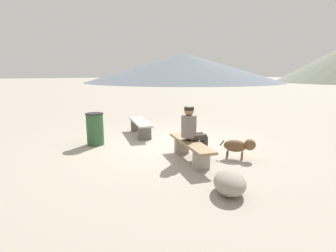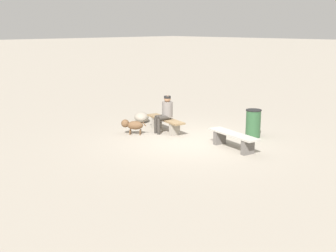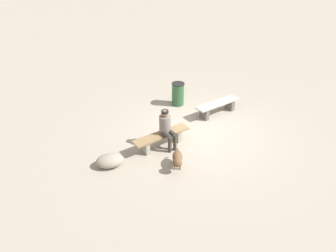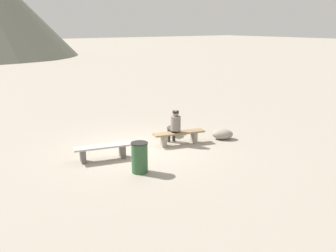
# 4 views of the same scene
# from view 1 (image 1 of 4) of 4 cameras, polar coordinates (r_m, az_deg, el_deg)

# --- Properties ---
(ground) EXTENTS (210.00, 210.00, 0.06)m
(ground) POSITION_cam_1_polar(r_m,az_deg,el_deg) (7.53, 0.59, -4.13)
(ground) COLOR #9E9384
(bench_left) EXTENTS (1.87, 0.83, 0.46)m
(bench_left) POSITION_cam_1_polar(r_m,az_deg,el_deg) (8.57, -5.98, 0.10)
(bench_left) COLOR #605B56
(bench_left) RESTS_ON ground
(bench_right) EXTENTS (1.92, 0.81, 0.45)m
(bench_right) POSITION_cam_1_polar(r_m,az_deg,el_deg) (6.07, 4.90, -4.57)
(bench_right) COLOR gray
(bench_right) RESTS_ON ground
(seated_person) EXTENTS (0.43, 0.63, 1.24)m
(seated_person) POSITION_cam_1_polar(r_m,az_deg,el_deg) (6.12, 5.18, -0.53)
(seated_person) COLOR slate
(seated_person) RESTS_ON ground
(dog) EXTENTS (0.68, 0.62, 0.50)m
(dog) POSITION_cam_1_polar(r_m,az_deg,el_deg) (6.40, 15.12, -4.11)
(dog) COLOR brown
(dog) RESTS_ON ground
(trash_bin) EXTENTS (0.49, 0.49, 0.89)m
(trash_bin) POSITION_cam_1_polar(r_m,az_deg,el_deg) (7.64, -15.43, -0.62)
(trash_bin) COLOR #2D5633
(trash_bin) RESTS_ON ground
(boulder) EXTENTS (0.94, 0.88, 0.38)m
(boulder) POSITION_cam_1_polar(r_m,az_deg,el_deg) (4.63, 13.14, -11.77)
(boulder) COLOR gray
(boulder) RESTS_ON ground
(distant_peak_1) EXTENTS (41.89, 41.89, 6.15)m
(distant_peak_1) POSITION_cam_1_polar(r_m,az_deg,el_deg) (58.67, 3.25, 12.42)
(distant_peak_1) COLOR slate
(distant_peak_1) RESTS_ON ground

